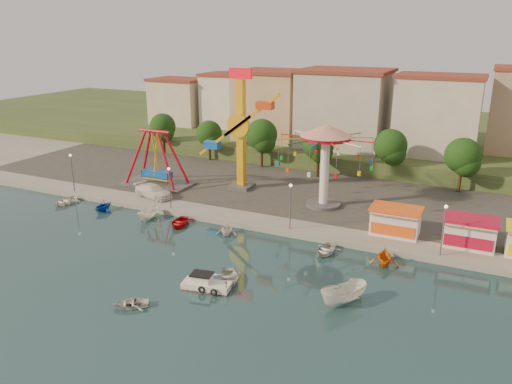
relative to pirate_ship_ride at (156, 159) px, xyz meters
The scene contains 36 objects.
ground 26.03m from the pirate_ship_ride, 52.95° to the right, with size 200.00×200.00×0.00m, color #15333A.
quay_deck 44.50m from the pirate_ship_ride, 69.58° to the left, with size 200.00×100.00×0.60m, color #9E998E.
asphalt_pad 18.55m from the pirate_ship_ride, 31.64° to the left, with size 90.00×28.00×0.01m, color #4C4944.
hill_terrace 49.11m from the pirate_ship_ride, 71.62° to the left, with size 200.00×60.00×3.00m, color #384C26.
pirate_ship_ride is the anchor object (origin of this frame).
kamikaze_tower 13.22m from the pirate_ship_ride, 16.55° to the left, with size 8.23×3.10×16.50m.
wave_swinger 24.75m from the pirate_ship_ride, ahead, with size 11.60×11.60×10.40m.
booth_left 34.65m from the pirate_ship_ride, ahead, with size 5.40×3.78×3.08m.
booth_mid 42.03m from the pirate_ship_ride, ahead, with size 5.40×3.78×3.08m.
lamp_post_0 11.42m from the pirate_ship_ride, 138.81° to the right, with size 0.14×0.14×5.00m, color #59595E.
lamp_post_1 10.64m from the pirate_ship_ride, 45.06° to the right, with size 0.14×0.14×5.00m, color #59595E.
lamp_post_2 24.65m from the pirate_ship_ride, 17.67° to the right, with size 0.14×0.14×5.00m, color #59595E.
lamp_post_3 40.18m from the pirate_ship_ride, 10.73° to the right, with size 0.14×0.14×5.00m, color #59595E.
tree_0 19.61m from the pirate_ship_ride, 122.57° to the left, with size 4.60×4.60×7.19m.
tree_1 15.80m from the pirate_ship_ride, 91.97° to the left, with size 4.35×4.35×6.80m.
tree_2 18.08m from the pirate_ship_ride, 58.33° to the left, with size 5.02×5.02×7.85m.
tree_3 23.94m from the pirate_ship_ride, 35.52° to the left, with size 4.68×4.68×7.32m.
tree_4 33.98m from the pirate_ship_ride, 29.81° to the left, with size 4.86×4.86×7.60m.
tree_5 42.26m from the pirate_ship_ride, 20.89° to the left, with size 4.83×4.83×7.54m.
building_0 31.56m from the pirate_ship_ride, 124.99° to the left, with size 9.26×9.53×11.87m, color beige.
building_1 31.60m from the pirate_ship_ride, 100.75° to the left, with size 12.33×9.01×8.63m, color silver.
building_2 32.59m from the pirate_ship_ride, 76.99° to the left, with size 11.95×9.28×11.23m, color tan.
building_3 35.45m from the pirate_ship_ride, 53.37° to the left, with size 12.59×10.50×9.20m, color beige.
building_4 47.00m from the pirate_ship_ride, 42.58° to the left, with size 10.75×9.23×9.24m, color beige.
cabin_motorboat 31.20m from the pirate_ship_ride, 46.27° to the right, with size 4.49×2.31×1.51m.
rowboat_a 30.60m from the pirate_ship_ride, 41.91° to the right, with size 2.61×3.65×0.76m, color silver.
rowboat_b 32.84m from the pirate_ship_ride, 57.86° to the right, with size 2.14×2.99×0.62m, color silver.
skiff 38.68m from the pirate_ship_ride, 30.69° to the right, with size 1.78×4.73×1.83m, color white.
van 6.39m from the pirate_ship_ride, 58.87° to the right, with size 2.35×5.78×1.68m, color white.
moored_boat_0 13.42m from the pirate_ship_ride, 123.55° to the right, with size 2.65×3.72×0.77m, color white.
moored_boat_1 11.30m from the pirate_ship_ride, 93.32° to the right, with size 2.40×2.78×1.46m, color #133BAA.
moored_boat_2 13.00m from the pirate_ship_ride, 59.01° to the right, with size 1.31×3.49×1.35m, color white.
moored_boat_3 15.74m from the pirate_ship_ride, 44.55° to the right, with size 2.61×3.66×0.76m, color red.
moored_boat_4 20.57m from the pirate_ship_ride, 31.83° to the right, with size 2.42×2.80×1.48m, color white.
moored_boat_6 30.88m from the pirate_ship_ride, 20.41° to the right, with size 2.51×3.52×0.73m, color silver.
moored_boat_7 36.42m from the pirate_ship_ride, 17.13° to the right, with size 2.79×3.24×1.71m, color orange.
Camera 1 is at (26.81, -35.49, 21.80)m, focal length 35.00 mm.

